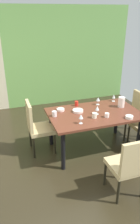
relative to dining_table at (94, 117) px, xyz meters
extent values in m
cube|color=#2B2517|center=(-0.79, -0.57, -0.67)|extent=(5.61, 6.25, 0.02)
cube|color=#6A9E4E|center=(0.33, 2.50, 0.61)|extent=(3.37, 0.10, 2.54)
cube|color=brown|center=(0.00, 0.00, 0.07)|extent=(1.61, 0.98, 0.04)
cylinder|color=black|center=(-0.71, 0.39, -0.31)|extent=(0.07, 0.07, 0.71)
cylinder|color=black|center=(0.71, 0.39, -0.31)|extent=(0.07, 0.07, 0.71)
cylinder|color=black|center=(-0.71, -0.39, -0.31)|extent=(0.07, 0.07, 0.71)
cylinder|color=black|center=(0.71, -0.39, -0.31)|extent=(0.07, 0.07, 0.71)
cube|color=tan|center=(-0.91, 0.25, -0.21)|extent=(0.44, 0.44, 0.07)
cube|color=tan|center=(-1.11, 0.25, 0.05)|extent=(0.05, 0.42, 0.53)
cylinder|color=black|center=(-0.72, 0.44, -0.45)|extent=(0.04, 0.04, 0.41)
cylinder|color=black|center=(-0.72, 0.06, -0.45)|extent=(0.04, 0.04, 0.41)
cylinder|color=black|center=(-1.10, 0.44, -0.45)|extent=(0.04, 0.04, 0.41)
cylinder|color=black|center=(-1.10, 0.06, -0.45)|extent=(0.04, 0.04, 0.41)
cube|color=tan|center=(-0.04, -1.13, -0.21)|extent=(0.44, 0.44, 0.07)
cube|color=tan|center=(-0.04, -1.33, 0.04)|extent=(0.42, 0.05, 0.50)
cylinder|color=black|center=(-0.23, -0.94, -0.45)|extent=(0.04, 0.04, 0.41)
cylinder|color=black|center=(0.15, -0.94, -0.45)|extent=(0.04, 0.04, 0.41)
cylinder|color=black|center=(-0.23, -1.32, -0.45)|extent=(0.04, 0.04, 0.41)
cube|color=tan|center=(0.91, 0.25, -0.21)|extent=(0.44, 0.44, 0.07)
cube|color=tan|center=(1.11, 0.25, 0.02)|extent=(0.05, 0.42, 0.47)
cylinder|color=black|center=(0.72, 0.06, -0.45)|extent=(0.04, 0.04, 0.41)
cylinder|color=black|center=(0.72, 0.44, -0.45)|extent=(0.04, 0.04, 0.41)
cylinder|color=black|center=(1.10, 0.44, -0.45)|extent=(0.04, 0.04, 0.41)
cylinder|color=black|center=(0.72, -0.44, -0.45)|extent=(0.04, 0.04, 0.41)
cylinder|color=black|center=(0.72, -0.06, -0.45)|extent=(0.04, 0.04, 0.41)
cylinder|color=silver|center=(0.59, 0.38, 0.09)|extent=(0.07, 0.07, 0.00)
cylinder|color=silver|center=(0.59, 0.38, 0.12)|extent=(0.01, 0.01, 0.06)
cone|color=silver|center=(0.59, 0.38, 0.19)|extent=(0.06, 0.06, 0.08)
cylinder|color=silver|center=(0.22, 0.32, 0.09)|extent=(0.07, 0.07, 0.00)
cylinder|color=silver|center=(0.22, 0.32, 0.13)|extent=(0.01, 0.01, 0.07)
cone|color=silver|center=(0.22, 0.32, 0.20)|extent=(0.07, 0.07, 0.07)
cylinder|color=silver|center=(0.02, -0.07, 0.09)|extent=(0.06, 0.06, 0.00)
cylinder|color=silver|center=(0.02, -0.07, 0.13)|extent=(0.01, 0.01, 0.07)
cone|color=silver|center=(0.02, -0.07, 0.20)|extent=(0.07, 0.07, 0.07)
cylinder|color=silver|center=(-0.38, -0.30, 0.09)|extent=(0.06, 0.06, 0.00)
cylinder|color=silver|center=(-0.38, -0.30, 0.13)|extent=(0.01, 0.01, 0.09)
cone|color=silver|center=(-0.38, -0.30, 0.21)|extent=(0.07, 0.07, 0.07)
cylinder|color=silver|center=(0.46, -0.39, 0.11)|extent=(0.13, 0.13, 0.05)
cylinder|color=beige|center=(-0.26, 0.13, 0.11)|extent=(0.19, 0.19, 0.04)
cylinder|color=beige|center=(-0.54, 0.28, 0.11)|extent=(0.14, 0.14, 0.04)
cylinder|color=silver|center=(-0.09, -0.18, 0.13)|extent=(0.08, 0.08, 0.09)
cylinder|color=white|center=(0.12, -0.23, 0.12)|extent=(0.07, 0.07, 0.08)
cylinder|color=red|center=(-0.19, 0.40, 0.13)|extent=(0.07, 0.07, 0.09)
cylinder|color=silver|center=(-0.71, 0.09, 0.13)|extent=(0.08, 0.08, 0.09)
cylinder|color=white|center=(0.58, 0.08, 0.18)|extent=(0.12, 0.12, 0.19)
cone|color=white|center=(0.63, 0.08, 0.26)|extent=(0.04, 0.04, 0.03)
camera|label=1|loc=(-1.52, -3.17, 1.71)|focal=35.00mm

